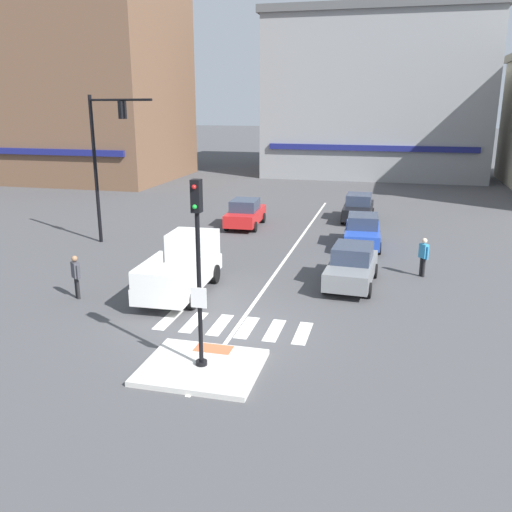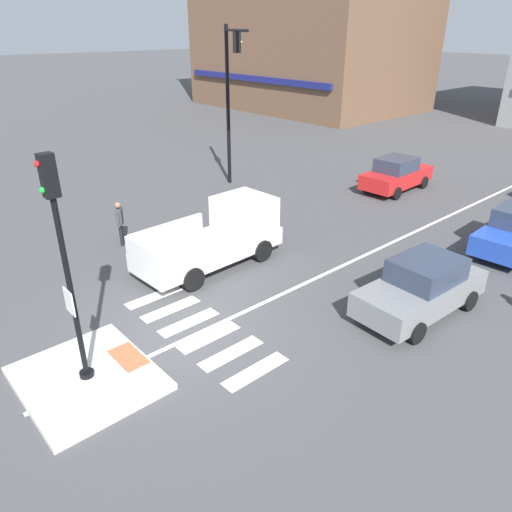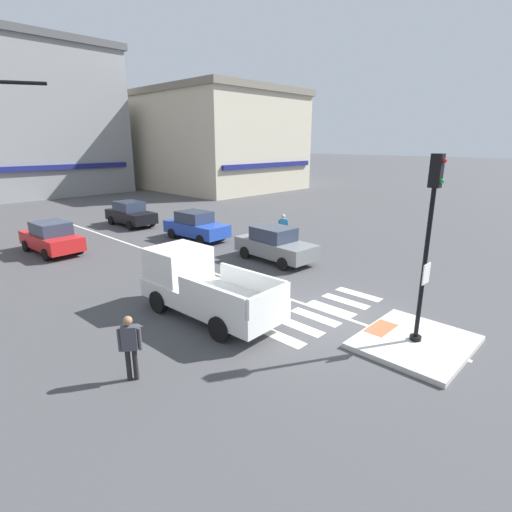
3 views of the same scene
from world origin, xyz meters
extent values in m
plane|color=#474749|center=(0.00, 0.00, 0.00)|extent=(300.00, 300.00, 0.00)
cube|color=beige|center=(0.00, -2.53, 0.07)|extent=(3.22, 2.78, 0.15)
cube|color=#DB5B38|center=(0.00, -1.49, 0.15)|extent=(1.10, 0.60, 0.01)
cylinder|color=black|center=(0.00, -2.53, 0.21)|extent=(0.32, 0.32, 0.12)
cylinder|color=black|center=(0.00, -2.53, 2.35)|extent=(0.12, 0.12, 4.16)
cube|color=white|center=(0.00, -2.61, 2.14)|extent=(0.44, 0.03, 0.56)
cube|color=black|center=(0.00, -2.53, 4.85)|extent=(0.24, 0.28, 0.84)
sphere|color=red|center=(0.00, -2.69, 5.10)|extent=(0.12, 0.12, 0.12)
sphere|color=green|center=(0.00, -2.69, 4.60)|extent=(0.12, 0.12, 0.12)
cube|color=silver|center=(-2.31, 0.58, 0.00)|extent=(0.44, 1.80, 0.01)
cube|color=silver|center=(-1.39, 0.58, 0.00)|extent=(0.44, 1.80, 0.01)
cube|color=silver|center=(-0.46, 0.58, 0.00)|extent=(0.44, 1.80, 0.01)
cube|color=silver|center=(0.46, 0.58, 0.00)|extent=(0.44, 1.80, 0.01)
cube|color=silver|center=(1.39, 0.58, 0.00)|extent=(0.44, 1.80, 0.01)
cube|color=silver|center=(2.31, 0.58, 0.00)|extent=(0.44, 1.80, 0.01)
cube|color=silver|center=(0.14, 10.00, 0.00)|extent=(0.14, 28.00, 0.01)
cube|color=beige|center=(22.09, 33.08, 5.30)|extent=(15.07, 20.05, 10.60)
cube|color=slate|center=(22.09, 33.08, 10.95)|extent=(15.52, 20.65, 0.70)
cube|color=navy|center=(22.09, 22.91, 3.10)|extent=(13.56, 0.30, 0.50)
cube|color=navy|center=(2.67, 35.50, 3.10)|extent=(18.66, 0.30, 0.50)
cube|color=slate|center=(3.43, 5.73, 0.65)|extent=(1.91, 4.18, 0.70)
cube|color=#2D384C|center=(3.43, 5.88, 1.32)|extent=(1.58, 1.97, 0.64)
cylinder|color=black|center=(4.19, 4.41, 0.30)|extent=(0.21, 0.61, 0.60)
cylinder|color=black|center=(2.53, 4.50, 0.30)|extent=(0.21, 0.61, 0.60)
cylinder|color=black|center=(4.32, 6.95, 0.30)|extent=(0.21, 0.61, 0.60)
cylinder|color=black|center=(2.66, 7.04, 0.30)|extent=(0.21, 0.61, 0.60)
cube|color=black|center=(2.84, 18.36, 0.65)|extent=(1.72, 4.11, 0.70)
cube|color=#2D384C|center=(2.84, 18.51, 1.32)|extent=(1.49, 1.91, 0.64)
cylinder|color=black|center=(3.68, 17.09, 0.30)|extent=(0.18, 0.60, 0.60)
cylinder|color=black|center=(2.02, 17.08, 0.30)|extent=(0.18, 0.60, 0.60)
cylinder|color=black|center=(3.67, 19.63, 0.30)|extent=(0.18, 0.60, 0.60)
cylinder|color=black|center=(2.01, 19.63, 0.30)|extent=(0.18, 0.60, 0.60)
cube|color=red|center=(-3.50, 15.02, 0.65)|extent=(1.87, 4.17, 0.70)
cube|color=#2D384C|center=(-3.49, 14.87, 1.32)|extent=(1.56, 1.96, 0.64)
cylinder|color=black|center=(-4.39, 16.26, 0.30)|extent=(0.20, 0.61, 0.60)
cylinder|color=black|center=(-2.72, 16.33, 0.30)|extent=(0.20, 0.61, 0.60)
cylinder|color=black|center=(-4.28, 13.72, 0.30)|extent=(0.20, 0.61, 0.60)
cylinder|color=black|center=(-2.62, 13.79, 0.30)|extent=(0.20, 0.61, 0.60)
cube|color=#2347B7|center=(3.48, 11.94, 0.65)|extent=(1.90, 4.18, 0.70)
cube|color=#2D384C|center=(3.47, 12.09, 1.32)|extent=(1.57, 1.97, 0.64)
cylinder|color=black|center=(4.38, 10.71, 0.30)|extent=(0.21, 0.61, 0.60)
cylinder|color=black|center=(2.71, 10.63, 0.30)|extent=(0.21, 0.61, 0.60)
cylinder|color=black|center=(4.25, 13.25, 0.30)|extent=(0.21, 0.61, 0.60)
cylinder|color=black|center=(2.58, 13.17, 0.30)|extent=(0.21, 0.61, 0.60)
cube|color=white|center=(-2.84, 3.07, 0.68)|extent=(2.09, 5.17, 0.60)
cube|color=white|center=(-2.90, 4.67, 1.53)|extent=(1.86, 1.77, 1.10)
cube|color=#2D384C|center=(-2.93, 5.50, 1.61)|extent=(1.62, 0.14, 0.60)
cube|color=white|center=(-3.69, 2.02, 1.28)|extent=(0.23, 2.81, 0.60)
cube|color=white|center=(-1.91, 2.09, 1.28)|extent=(0.23, 2.81, 0.60)
cube|color=white|center=(-2.74, 0.58, 1.28)|extent=(1.80, 0.17, 0.60)
cylinder|color=black|center=(-3.81, 4.62, 0.38)|extent=(0.27, 0.77, 0.76)
cylinder|color=black|center=(-1.99, 4.69, 0.38)|extent=(0.27, 0.77, 0.76)
cylinder|color=black|center=(-3.70, 1.64, 0.38)|extent=(0.27, 0.77, 0.76)
cylinder|color=black|center=(-1.87, 1.71, 0.38)|extent=(0.27, 0.77, 0.76)
cylinder|color=black|center=(-6.37, 1.64, 0.41)|extent=(0.12, 0.12, 0.82)
cylinder|color=black|center=(-6.49, 1.74, 0.41)|extent=(0.12, 0.12, 0.82)
cube|color=#3F3F47|center=(-6.43, 1.69, 1.12)|extent=(0.42, 0.39, 0.60)
cylinder|color=#3F3F47|center=(-6.25, 1.55, 1.07)|extent=(0.09, 0.09, 0.56)
cylinder|color=#3F3F47|center=(-6.61, 1.83, 1.07)|extent=(0.09, 0.09, 0.56)
sphere|color=#936B4C|center=(-6.43, 1.69, 1.56)|extent=(0.22, 0.22, 0.22)
cylinder|color=black|center=(6.20, 7.69, 0.41)|extent=(0.12, 0.12, 0.82)
cylinder|color=black|center=(6.30, 7.57, 0.41)|extent=(0.12, 0.12, 0.82)
cube|color=#338CBF|center=(6.25, 7.63, 1.12)|extent=(0.40, 0.41, 0.60)
cylinder|color=#338CBF|center=(6.10, 7.80, 1.07)|extent=(0.09, 0.09, 0.56)
cylinder|color=#338CBF|center=(6.40, 7.46, 1.07)|extent=(0.09, 0.09, 0.56)
sphere|color=beige|center=(6.25, 7.63, 1.56)|extent=(0.22, 0.22, 0.22)
camera|label=1|loc=(4.77, -15.35, 7.14)|focal=38.13mm
camera|label=2|loc=(9.05, -5.40, 7.35)|focal=33.59mm
camera|label=3|loc=(-10.36, -6.22, 5.55)|focal=27.57mm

